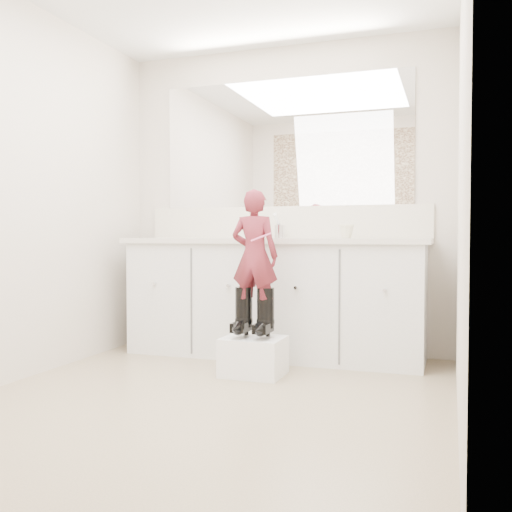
% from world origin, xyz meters
% --- Properties ---
extents(floor, '(3.00, 3.00, 0.00)m').
position_xyz_m(floor, '(0.00, 0.00, 0.00)').
color(floor, '#7E7152').
rests_on(floor, ground).
extents(wall_back, '(2.60, 0.00, 2.60)m').
position_xyz_m(wall_back, '(0.00, 1.50, 1.20)').
color(wall_back, beige).
rests_on(wall_back, floor).
extents(wall_front, '(2.60, 0.00, 2.60)m').
position_xyz_m(wall_front, '(0.00, -1.50, 1.20)').
color(wall_front, beige).
rests_on(wall_front, floor).
extents(wall_left, '(0.00, 3.00, 3.00)m').
position_xyz_m(wall_left, '(-1.30, 0.00, 1.20)').
color(wall_left, beige).
rests_on(wall_left, floor).
extents(wall_right, '(0.00, 3.00, 3.00)m').
position_xyz_m(wall_right, '(1.30, 0.00, 1.20)').
color(wall_right, beige).
rests_on(wall_right, floor).
extents(vanity_cabinet, '(2.20, 0.55, 0.85)m').
position_xyz_m(vanity_cabinet, '(0.00, 1.23, 0.42)').
color(vanity_cabinet, silver).
rests_on(vanity_cabinet, floor).
extents(countertop, '(2.28, 0.58, 0.04)m').
position_xyz_m(countertop, '(0.00, 1.21, 0.87)').
color(countertop, beige).
rests_on(countertop, vanity_cabinet).
extents(backsplash, '(2.28, 0.03, 0.25)m').
position_xyz_m(backsplash, '(0.00, 1.49, 1.02)').
color(backsplash, beige).
rests_on(backsplash, countertop).
extents(mirror, '(2.00, 0.02, 1.00)m').
position_xyz_m(mirror, '(0.00, 1.49, 1.64)').
color(mirror, white).
rests_on(mirror, wall_back).
extents(faucet, '(0.08, 0.08, 0.10)m').
position_xyz_m(faucet, '(0.00, 1.38, 0.94)').
color(faucet, silver).
rests_on(faucet, countertop).
extents(cup, '(0.11, 0.11, 0.10)m').
position_xyz_m(cup, '(0.55, 1.18, 0.94)').
color(cup, beige).
rests_on(cup, countertop).
extents(soap_bottle, '(0.09, 0.09, 0.20)m').
position_xyz_m(soap_bottle, '(-0.17, 1.20, 0.99)').
color(soap_bottle, beige).
rests_on(soap_bottle, countertop).
extents(step_stool, '(0.39, 0.33, 0.25)m').
position_xyz_m(step_stool, '(0.05, 0.61, 0.12)').
color(step_stool, white).
rests_on(step_stool, floor).
extents(boot_left, '(0.12, 0.22, 0.32)m').
position_xyz_m(boot_left, '(-0.02, 0.63, 0.41)').
color(boot_left, black).
rests_on(boot_left, step_stool).
extents(boot_right, '(0.12, 0.22, 0.32)m').
position_xyz_m(boot_right, '(0.13, 0.63, 0.41)').
color(boot_right, black).
rests_on(boot_right, step_stool).
extents(toddler, '(0.31, 0.21, 0.86)m').
position_xyz_m(toddler, '(0.05, 0.63, 0.78)').
color(toddler, '#AA3445').
rests_on(toddler, step_stool).
extents(toothbrush, '(0.14, 0.01, 0.06)m').
position_xyz_m(toothbrush, '(0.12, 0.55, 0.90)').
color(toothbrush, pink).
rests_on(toothbrush, toddler).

